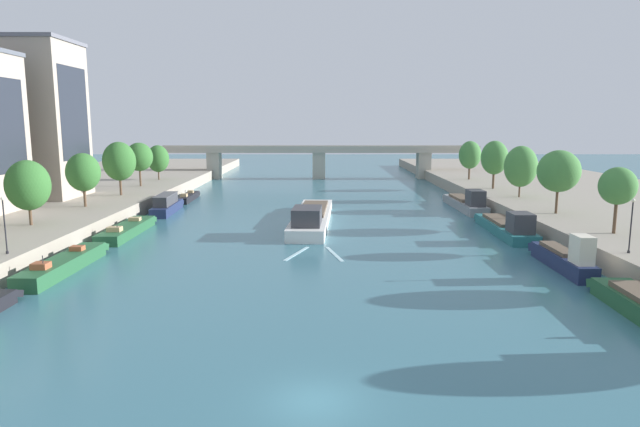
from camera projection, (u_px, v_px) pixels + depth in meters
ground_plane at (317, 402)px, 24.77m from camera, size 400.00×400.00×0.00m
quay_left at (30, 203)px, 79.05m from camera, size 36.00×170.00×1.99m
quay_right at (612, 204)px, 78.74m from camera, size 36.00×170.00×1.99m
barge_midriver at (314, 217)px, 67.75m from camera, size 5.47×25.02×3.24m
wake_behind_barge at (318, 254)px, 52.76m from camera, size 5.59×6.06×0.03m
moored_boat_left_gap_after at (67, 264)px, 46.56m from camera, size 2.45×13.46×2.32m
moored_boat_left_second at (130, 229)px, 62.02m from camera, size 2.60×13.78×2.20m
moored_boat_left_downstream at (169, 205)px, 76.95m from camera, size 2.70×11.83×2.65m
moored_boat_left_upstream at (190, 197)px, 89.46m from camera, size 1.94×10.75×2.07m
moored_boat_right_far at (567, 258)px, 46.71m from camera, size 1.85×10.94×3.62m
moored_boat_right_upstream at (509, 227)px, 61.66m from camera, size 3.28×15.59×3.16m
moored_boat_right_gap_after at (468, 203)px, 79.67m from camera, size 2.97×16.10×3.36m
tree_left_by_lamp at (31, 185)px, 56.25m from camera, size 4.35×4.35×6.66m
tree_left_end_of_row at (86, 172)px, 68.73m from camera, size 4.13×4.13×6.68m
tree_left_nearest at (122, 161)px, 79.75m from camera, size 4.65×4.65×7.69m
tree_left_past_mid at (142, 157)px, 91.26m from camera, size 4.38×4.38×7.17m
tree_left_second at (160, 159)px, 101.94m from camera, size 4.00×4.00×6.34m
tree_right_end_of_row at (620, 186)px, 51.65m from camera, size 3.40×3.40×6.29m
tree_right_far at (561, 171)px, 63.17m from camera, size 4.78×4.78×7.30m
tree_right_by_lamp at (523, 167)px, 77.45m from camera, size 4.55×4.55×7.21m
tree_right_midway at (497, 158)px, 87.58m from camera, size 4.23×4.23×7.59m
tree_right_second at (472, 155)px, 102.14m from camera, size 4.03×4.03×7.09m
lamppost_left_bank at (7, 223)px, 43.96m from camera, size 0.28×0.28×4.60m
lamppost_right_bank at (634, 224)px, 44.04m from camera, size 0.28×0.28×4.41m
building_left_far_end at (27, 119)px, 77.00m from camera, size 14.59×11.11×21.65m
bridge_far at (321, 157)px, 124.03m from camera, size 71.01×4.40×7.34m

